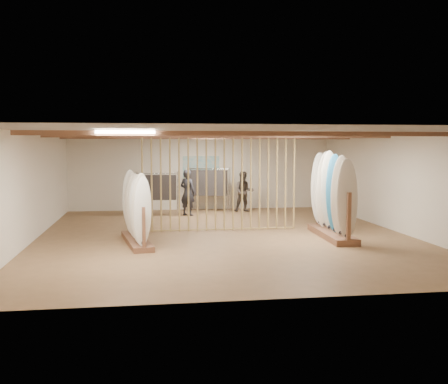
{
  "coord_description": "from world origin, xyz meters",
  "views": [
    {
      "loc": [
        -2.09,
        -14.03,
        2.47
      ],
      "look_at": [
        0.0,
        0.0,
        1.2
      ],
      "focal_mm": 42.0,
      "sensor_mm": 36.0,
      "label": 1
    }
  ],
  "objects": [
    {
      "name": "ceiling",
      "position": [
        0.0,
        0.0,
        2.8
      ],
      "size": [
        12.0,
        12.0,
        0.0
      ],
      "primitive_type": "plane",
      "rotation": [
        3.14,
        0.0,
        0.0
      ],
      "color": "gray",
      "rests_on": "ground"
    },
    {
      "name": "light_panels",
      "position": [
        0.0,
        0.0,
        2.74
      ],
      "size": [
        1.2,
        0.35,
        0.06
      ],
      "primitive_type": "cube",
      "color": "white",
      "rests_on": "ground"
    },
    {
      "name": "ceiling_slats",
      "position": [
        0.0,
        0.0,
        2.72
      ],
      "size": [
        9.5,
        6.12,
        0.1
      ],
      "primitive_type": "cube",
      "color": "brown",
      "rests_on": "ground"
    },
    {
      "name": "floor",
      "position": [
        0.0,
        0.0,
        0.0
      ],
      "size": [
        12.0,
        12.0,
        0.0
      ],
      "primitive_type": "plane",
      "color": "#916B46",
      "rests_on": "ground"
    },
    {
      "name": "wall_left",
      "position": [
        -5.0,
        0.0,
        1.4
      ],
      "size": [
        0.0,
        12.0,
        12.0
      ],
      "primitive_type": "plane",
      "rotation": [
        1.57,
        0.0,
        1.57
      ],
      "color": "white",
      "rests_on": "ground"
    },
    {
      "name": "rack_left",
      "position": [
        -2.35,
        -0.84,
        0.61
      ],
      "size": [
        0.87,
        2.58,
        1.77
      ],
      "rotation": [
        0.0,
        0.0,
        0.15
      ],
      "color": "brown",
      "rests_on": "floor"
    },
    {
      "name": "wall_right",
      "position": [
        5.0,
        0.0,
        1.4
      ],
      "size": [
        0.0,
        12.0,
        12.0
      ],
      "primitive_type": "plane",
      "rotation": [
        1.57,
        0.0,
        -1.57
      ],
      "color": "white",
      "rests_on": "ground"
    },
    {
      "name": "shopper_b",
      "position": [
        1.49,
        4.95,
        0.85
      ],
      "size": [
        0.88,
        0.71,
        1.7
      ],
      "primitive_type": "imported",
      "rotation": [
        0.0,
        0.0,
        -0.09
      ],
      "color": "#3B322E",
      "rests_on": "floor"
    },
    {
      "name": "clothing_rack_a",
      "position": [
        -1.72,
        4.38,
        1.0
      ],
      "size": [
        1.43,
        0.49,
        1.54
      ],
      "rotation": [
        0.0,
        0.0,
        -0.1
      ],
      "color": "silver",
      "rests_on": "floor"
    },
    {
      "name": "poster",
      "position": [
        0.0,
        5.98,
        1.6
      ],
      "size": [
        1.4,
        0.03,
        0.9
      ],
      "primitive_type": "cube",
      "color": "#359CBA",
      "rests_on": "ground"
    },
    {
      "name": "rack_right",
      "position": [
        2.83,
        -0.68,
        0.76
      ],
      "size": [
        0.74,
        2.78,
        2.22
      ],
      "rotation": [
        0.0,
        0.0,
        -0.05
      ],
      "color": "brown",
      "rests_on": "floor"
    },
    {
      "name": "clothing_rack_b",
      "position": [
        0.2,
        5.29,
        1.07
      ],
      "size": [
        1.47,
        0.87,
        1.65
      ],
      "rotation": [
        0.0,
        0.0,
        -0.36
      ],
      "color": "silver",
      "rests_on": "floor"
    },
    {
      "name": "wall_back",
      "position": [
        0.0,
        6.0,
        1.4
      ],
      "size": [
        12.0,
        0.0,
        12.0
      ],
      "primitive_type": "plane",
      "rotation": [
        1.57,
        0.0,
        0.0
      ],
      "color": "white",
      "rests_on": "ground"
    },
    {
      "name": "wall_front",
      "position": [
        0.0,
        -6.0,
        1.4
      ],
      "size": [
        12.0,
        0.0,
        12.0
      ],
      "primitive_type": "plane",
      "rotation": [
        -1.57,
        0.0,
        0.0
      ],
      "color": "white",
      "rests_on": "ground"
    },
    {
      "name": "bamboo_partition",
      "position": [
        0.0,
        0.8,
        1.4
      ],
      "size": [
        4.45,
        0.05,
        2.78
      ],
      "color": "tan",
      "rests_on": "ground"
    },
    {
      "name": "shopper_a",
      "position": [
        -0.66,
        4.24,
        0.92
      ],
      "size": [
        0.81,
        0.78,
        1.84
      ],
      "primitive_type": "imported",
      "rotation": [
        0.0,
        0.0,
        2.45
      ],
      "color": "#222229",
      "rests_on": "floor"
    }
  ]
}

